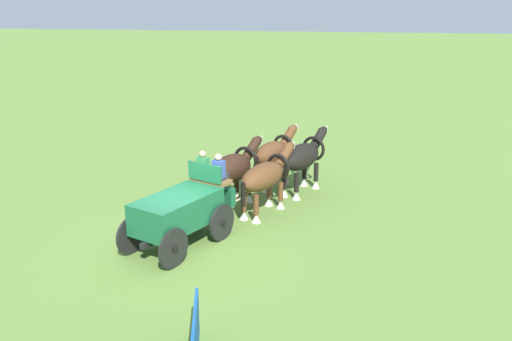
% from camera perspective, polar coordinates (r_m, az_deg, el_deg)
% --- Properties ---
extents(ground_plane, '(220.00, 220.00, 0.00)m').
position_cam_1_polar(ground_plane, '(16.67, -7.97, -7.74)').
color(ground_plane, olive).
extents(show_wagon, '(5.48, 3.06, 2.53)m').
position_cam_1_polar(show_wagon, '(16.36, -7.69, -4.02)').
color(show_wagon, '#195B38').
rests_on(show_wagon, ground).
extents(draft_horse_rear_near, '(2.85, 1.71, 2.21)m').
position_cam_1_polar(draft_horse_rear_near, '(19.24, -2.32, 0.16)').
color(draft_horse_rear_near, '#331E14').
rests_on(draft_horse_rear_near, ground).
extents(draft_horse_rear_off, '(3.09, 1.78, 2.14)m').
position_cam_1_polar(draft_horse_rear_off, '(18.57, 0.96, -0.64)').
color(draft_horse_rear_off, brown).
rests_on(draft_horse_rear_off, ground).
extents(draft_horse_lead_near, '(2.86, 1.68, 2.14)m').
position_cam_1_polar(draft_horse_lead_near, '(21.34, 1.81, 1.74)').
color(draft_horse_lead_near, brown).
rests_on(draft_horse_lead_near, ground).
extents(draft_horse_lead_off, '(3.06, 1.79, 2.22)m').
position_cam_1_polar(draft_horse_lead_off, '(20.68, 4.85, 1.38)').
color(draft_horse_lead_off, black).
rests_on(draft_horse_lead_off, ground).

